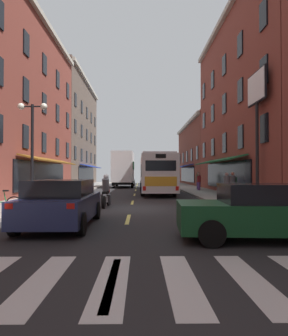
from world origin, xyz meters
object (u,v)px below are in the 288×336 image
at_px(pedestrian_mid, 198,180).
at_px(pedestrian_rear, 199,182).
at_px(sedan_near, 128,180).
at_px(sedan_mid, 62,203).
at_px(billboard_sign, 257,103).
at_px(pedestrian_near, 233,184).
at_px(pedestrian_far, 227,185).
at_px(motorcycle_rider, 106,193).
at_px(street_lamp_twin, 32,149).
at_px(box_truck, 124,170).
at_px(transit_bus, 156,174).
at_px(bicycle_near, 1,204).
at_px(sedan_far, 263,211).

relative_size(pedestrian_mid, pedestrian_rear, 1.07).
bearing_deg(sedan_near, sedan_mid, -90.96).
bearing_deg(sedan_mid, pedestrian_mid, 68.06).
height_order(billboard_sign, pedestrian_mid, billboard_sign).
relative_size(billboard_sign, pedestrian_near, 4.46).
xyz_separation_m(pedestrian_mid, pedestrian_far, (-0.35, -11.29, -0.04)).
xyz_separation_m(motorcycle_rider, pedestrian_mid, (7.51, 14.97, 0.30)).
bearing_deg(motorcycle_rider, street_lamp_twin, -168.55).
bearing_deg(sedan_mid, pedestrian_near, 50.07).
xyz_separation_m(box_truck, pedestrian_rear, (7.45, -8.89, -1.23)).
xyz_separation_m(transit_bus, sedan_mid, (-3.86, -16.11, -0.93)).
bearing_deg(box_truck, pedestrian_mid, -40.96).
relative_size(box_truck, sedan_near, 1.57).
relative_size(sedan_mid, street_lamp_twin, 0.91).
height_order(box_truck, pedestrian_mid, box_truck).
height_order(billboard_sign, street_lamp_twin, billboard_sign).
relative_size(box_truck, pedestrian_mid, 4.45).
xyz_separation_m(transit_bus, pedestrian_far, (4.09, -6.80, -0.73)).
bearing_deg(pedestrian_rear, pedestrian_far, 10.62).
distance_m(bicycle_near, pedestrian_rear, 19.56).
xyz_separation_m(bicycle_near, street_lamp_twin, (0.27, 2.69, 2.39)).
bearing_deg(pedestrian_far, sedan_mid, 151.44).
bearing_deg(sedan_near, pedestrian_near, -74.20).
relative_size(box_truck, bicycle_near, 4.38).
xyz_separation_m(billboard_sign, sedan_far, (-3.46, -9.35, -4.95)).
xyz_separation_m(box_truck, sedan_far, (5.14, -29.41, -1.44)).
xyz_separation_m(billboard_sign, street_lamp_twin, (-11.80, -2.36, -2.78)).
distance_m(billboard_sign, pedestrian_rear, 12.18).
height_order(bicycle_near, street_lamp_twin, street_lamp_twin).
distance_m(box_truck, pedestrian_rear, 11.66).
distance_m(billboard_sign, sedan_near, 32.88).
distance_m(pedestrian_near, pedestrian_mid, 10.26).
height_order(pedestrian_far, pedestrian_rear, pedestrian_far).
xyz_separation_m(sedan_far, motorcycle_rider, (-4.87, 7.69, -0.02)).
height_order(box_truck, pedestrian_rear, box_truck).
bearing_deg(sedan_mid, street_lamp_twin, 118.65).
bearing_deg(pedestrian_mid, pedestrian_near, -28.94).
distance_m(motorcycle_rider, bicycle_near, 5.06).
bearing_deg(pedestrian_near, sedan_mid, 96.80).
bearing_deg(bicycle_near, sedan_near, 84.34).
bearing_deg(box_truck, sedan_near, 89.34).
xyz_separation_m(sedan_mid, bicycle_near, (-2.97, 2.24, -0.25)).
height_order(pedestrian_near, pedestrian_far, pedestrian_near).
bearing_deg(motorcycle_rider, transit_bus, 73.67).
bearing_deg(pedestrian_rear, sedan_far, 4.28).
height_order(pedestrian_far, street_lamp_twin, street_lamp_twin).
distance_m(sedan_mid, pedestrian_near, 13.50).
relative_size(sedan_near, bicycle_near, 2.79).
distance_m(pedestrian_near, pedestrian_far, 1.26).
bearing_deg(sedan_far, pedestrian_near, 76.37).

